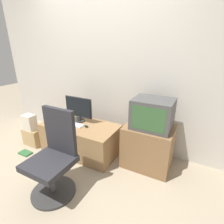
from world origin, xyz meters
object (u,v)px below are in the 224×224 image
at_px(book, 25,153).
at_px(main_monitor, 79,109).
at_px(crt_tv, 153,114).
at_px(cardboard_box_lower, 32,137).
at_px(office_chair, 54,160).
at_px(keyboard, 74,124).
at_px(mouse, 86,126).

bearing_deg(book, main_monitor, 41.80).
bearing_deg(crt_tv, book, -160.63).
bearing_deg(cardboard_box_lower, office_chair, -26.76).
xyz_separation_m(crt_tv, office_chair, (-0.83, -0.94, -0.37)).
xyz_separation_m(keyboard, mouse, (0.22, 0.02, 0.01)).
xyz_separation_m(keyboard, cardboard_box_lower, (-0.79, -0.18, -0.33)).
bearing_deg(keyboard, crt_tv, 10.12).
bearing_deg(main_monitor, keyboard, -83.49).
xyz_separation_m(main_monitor, keyboard, (0.02, -0.15, -0.20)).
height_order(keyboard, book, keyboard).
distance_m(cardboard_box_lower, book, 0.31).
height_order(crt_tv, office_chair, crt_tv).
xyz_separation_m(mouse, book, (-0.89, -0.45, -0.48)).
distance_m(crt_tv, office_chair, 1.31).
distance_m(office_chair, book, 1.11).
bearing_deg(main_monitor, mouse, -29.78).
distance_m(keyboard, office_chair, 0.80).
relative_size(mouse, office_chair, 0.07).
xyz_separation_m(main_monitor, crt_tv, (1.16, 0.05, 0.12)).
distance_m(mouse, book, 1.11).
relative_size(keyboard, mouse, 4.65).
bearing_deg(crt_tv, keyboard, -169.88).
bearing_deg(main_monitor, crt_tv, 2.46).
height_order(keyboard, office_chair, office_chair).
bearing_deg(main_monitor, cardboard_box_lower, -156.42).
bearing_deg(cardboard_box_lower, crt_tv, 11.35).
xyz_separation_m(mouse, cardboard_box_lower, (-1.01, -0.20, -0.34)).
bearing_deg(keyboard, office_chair, -67.29).
height_order(main_monitor, office_chair, office_chair).
bearing_deg(book, crt_tv, 19.37).
distance_m(main_monitor, crt_tv, 1.16).
relative_size(keyboard, book, 1.57).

